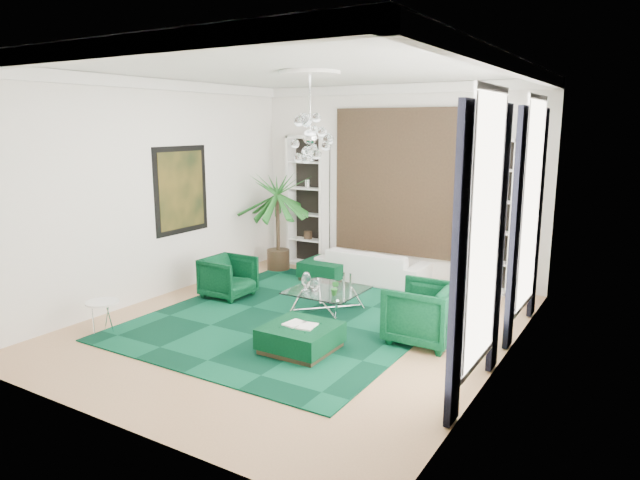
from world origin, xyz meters
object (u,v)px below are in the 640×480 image
Objects in this scene: sofa at (372,266)px; coffee_table at (327,301)px; armchair_right at (423,313)px; ottoman_side at (326,270)px; side_table at (103,317)px; armchair_left at (228,277)px; palm at (278,209)px; ottoman_front at (301,338)px.

coffee_table is (0.18, -2.05, -0.12)m from sofa.
armchair_right is 3.59m from ottoman_side.
armchair_left is at bearing 79.02° from side_table.
sofa is at bearing -37.80° from armchair_left.
sofa is 2.69× the size of armchair_left.
sofa is 0.83× the size of palm.
sofa is at bearing 64.34° from side_table.
sofa is at bearing -141.21° from armchair_right.
coffee_table is 2.36× the size of side_table.
armchair_right is at bearing -93.82° from armchair_left.
armchair_right is at bearing -37.21° from ottoman_side.
armchair_right is at bearing -29.28° from palm.
coffee_table is 1.22× the size of ottoman_front.
side_table is (-2.19, -4.56, -0.09)m from sofa.
ottoman_side is at bearing -25.13° from armchair_left.
palm is at bearing 173.40° from ottoman_side.
palm is at bearing 4.98° from sofa.
palm reaches higher than armchair_left.
sofa is 2.84m from armchair_left.
coffee_table is 2.00m from ottoman_side.
ottoman_side is at bearing 21.45° from sofa.
side_table is at bearing -133.38° from coffee_table.
palm is at bearing -119.28° from armchair_right.
ottoman_front is at bearing 17.26° from side_table.
palm is (-0.37, 2.06, 0.94)m from armchair_left.
ottoman_front is at bearing -119.94° from armchair_left.
side_table is at bearing 64.34° from sofa.
ottoman_front is (0.53, -1.61, -0.01)m from coffee_table.
coffee_table is (1.92, 0.19, -0.17)m from armchair_left.
sofa is 3.20m from armchair_right.
side_table is (-4.20, -2.06, -0.20)m from armchair_right.
palm reaches higher than coffee_table.
armchair_left is 2.36m from side_table.
ottoman_side is at bearing -127.21° from armchair_right.
sofa is 1.93× the size of coffee_table.
armchair_right reaches higher than ottoman_side.
palm reaches higher than side_table.
sofa is 2.30× the size of armchair_right.
armchair_right reaches higher than armchair_left.
armchair_left is 0.86× the size of armchair_right.
armchair_left reaches higher than ottoman_side.
side_table is at bearing -63.81° from armchair_right.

